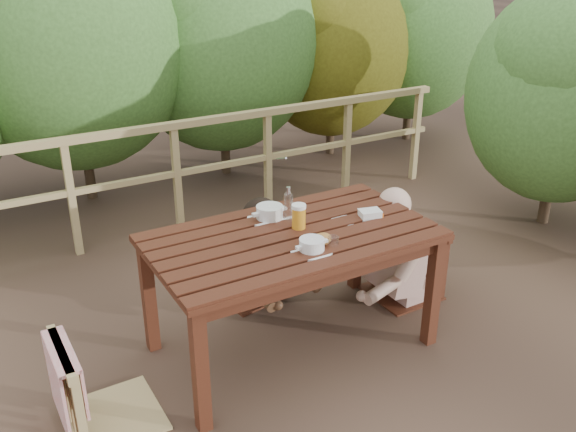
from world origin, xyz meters
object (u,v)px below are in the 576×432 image
chair_far (249,233)px  soup_far (270,213)px  bread_roll (322,239)px  tumbler (333,242)px  woman (247,217)px  beer_glass (299,218)px  soup_near (312,246)px  table (292,292)px  bottle (288,205)px  chair_left (105,341)px  diner_right (411,205)px  chair_right (405,235)px  butter_tub (370,214)px

chair_far → soup_far: chair_far is taller
chair_far → bread_roll: bearing=-98.9°
soup_far → tumbler: 0.54m
woman → beer_glass: (0.01, -0.69, 0.27)m
bread_roll → beer_glass: bearing=93.5°
tumbler → soup_near: bearing=172.7°
soup_near → soup_far: 0.51m
table → bottle: bearing=66.5°
table → bottle: bottle is taller
chair_left → woman: size_ratio=0.83×
table → chair_far: bearing=85.2°
soup_far → beer_glass: (0.08, -0.22, 0.04)m
soup_near → bread_roll: 0.11m
beer_glass → woman: bearing=91.0°
table → soup_near: (-0.01, -0.24, 0.44)m
diner_right → bread_roll: 1.03m
woman → soup_near: (-0.07, -0.98, 0.22)m
chair_left → tumbler: (1.31, -0.16, 0.32)m
chair_far → woman: size_ratio=0.81×
table → woman: size_ratio=1.41×
chair_left → bottle: bearing=-78.2°
chair_left → chair_right: (2.21, 0.25, -0.02)m
bottle → butter_tub: bearing=-24.6°
bread_roll → butter_tub: bread_roll is taller
chair_far → chair_right: 1.12m
table → diner_right: bearing=8.2°
chair_far → bread_roll: 0.97m
woman → bottle: woman is taller
chair_far → chair_right: chair_far is taller
chair_far → bottle: bearing=-98.6°
soup_near → butter_tub: (0.56, 0.21, -0.01)m
chair_far → butter_tub: (0.49, -0.75, 0.32)m
chair_left → bottle: 1.36m
table → diner_right: size_ratio=1.20×
chair_far → butter_tub: size_ratio=7.24×
table → beer_glass: size_ratio=10.08×
woman → chair_right: bearing=138.1°
diner_right → butter_tub: bearing=109.4°
butter_tub → soup_near: bearing=-145.7°
soup_near → butter_tub: soup_near is taller
chair_left → bread_roll: 1.32m
soup_far → table: bearing=-88.1°
table → chair_right: 1.04m
chair_far → bottle: 0.68m
soup_far → bottle: (0.09, -0.08, 0.07)m
woman → bread_roll: woman is taller
bottle → tumbler: 0.45m
chair_far → tumbler: (0.06, -0.98, 0.33)m
chair_left → diner_right: 2.26m
soup_far → chair_right: bearing=-6.4°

